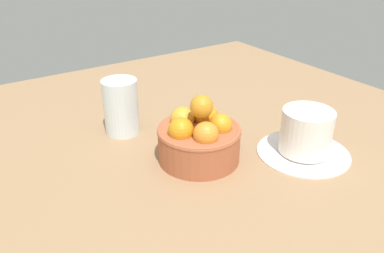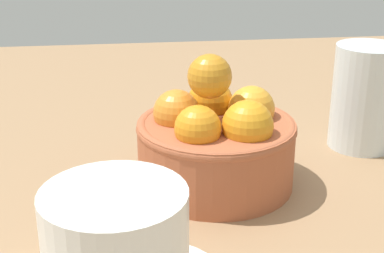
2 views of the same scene
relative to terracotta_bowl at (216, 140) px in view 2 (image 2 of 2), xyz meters
The scene contains 3 objects.
ground_plane 6.31cm from the terracotta_bowl, ahead, with size 113.22×110.78×4.24cm, color #997551.
terracotta_bowl is the anchor object (origin of this frame).
water_glass 17.55cm from the terracotta_bowl, 157.91° to the right, with size 6.59×6.59×10.58cm, color silver.
Camera 2 is at (7.84, 45.45, 23.72)cm, focal length 53.55 mm.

